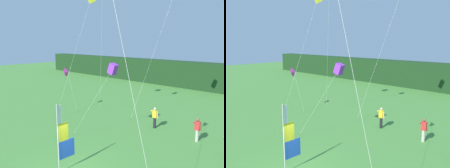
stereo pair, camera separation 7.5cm
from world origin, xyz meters
The scene contains 5 objects.
banner_flag centered at (-0.66, 0.35, 1.75)m, with size 0.06×1.03×3.66m.
person_mid_field centered at (-0.83, 8.94, 0.88)m, with size 0.55×0.48×1.65m.
person_far_left centered at (2.70, 8.78, 0.87)m, with size 0.55×0.48×1.63m.
kite_magenta_delta_0 centered at (-9.54, 6.98, 3.84)m, with size 1.55×0.96×4.28m.
kite_purple_box_5 centered at (-2.15, 5.58, 4.82)m, with size 2.50×2.27×5.26m.
Camera 1 is at (9.26, -6.22, 6.72)m, focal length 38.41 mm.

